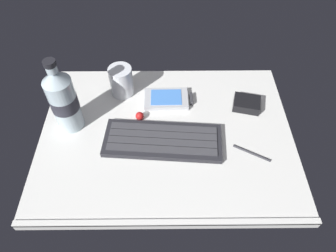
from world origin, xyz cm
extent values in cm
cube|color=silver|center=(0.00, 0.00, -1.00)|extent=(64.00, 48.00, 2.00)
cube|color=silver|center=(0.00, -23.40, 0.40)|extent=(64.00, 1.20, 0.80)
cube|color=#232328|center=(-0.95, -2.74, 0.70)|extent=(29.75, 13.16, 1.40)
cube|color=#3D3D42|center=(-0.70, 0.55, 1.55)|extent=(26.75, 4.01, 0.30)
cube|color=#3D3D42|center=(-0.87, -1.64, 1.55)|extent=(26.75, 4.01, 0.30)
cube|color=#3D3D42|center=(-1.04, -3.83, 1.55)|extent=(26.75, 4.01, 0.30)
cube|color=#3D3D42|center=(-1.20, -6.03, 1.55)|extent=(26.75, 4.01, 0.30)
cube|color=#B7BABF|center=(0.50, 11.50, 0.70)|extent=(12.08, 7.73, 1.40)
cube|color=#4C8CEA|center=(0.50, 11.50, 1.45)|extent=(8.46, 6.02, 0.10)
cube|color=#333338|center=(6.90, 11.57, 0.70)|extent=(0.84, 3.81, 1.12)
cylinder|color=silver|center=(-12.32, 15.02, 4.25)|extent=(6.40, 6.40, 8.50)
cylinder|color=orange|center=(-12.32, 15.02, 3.26)|extent=(5.50, 5.50, 6.12)
cylinder|color=silver|center=(-24.63, 3.36, 7.50)|extent=(6.60, 6.60, 15.00)
cone|color=silver|center=(-24.63, 3.36, 16.40)|extent=(6.60, 6.60, 2.80)
cylinder|color=silver|center=(-24.63, 3.36, 18.70)|extent=(2.51, 2.51, 1.80)
cylinder|color=black|center=(-24.63, 3.36, 20.20)|extent=(2.77, 2.77, 1.20)
cylinder|color=#2D2D38|center=(-24.63, 3.36, 8.25)|extent=(6.73, 6.73, 3.80)
cube|color=black|center=(21.80, 9.09, 1.20)|extent=(8.12, 7.08, 2.40)
sphere|color=red|center=(-7.00, 5.00, 1.10)|extent=(2.20, 2.20, 2.20)
cylinder|color=#26262B|center=(20.69, -6.25, 0.35)|extent=(8.65, 5.22, 0.70)
camera|label=1|loc=(-0.40, -48.18, 62.55)|focal=33.09mm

